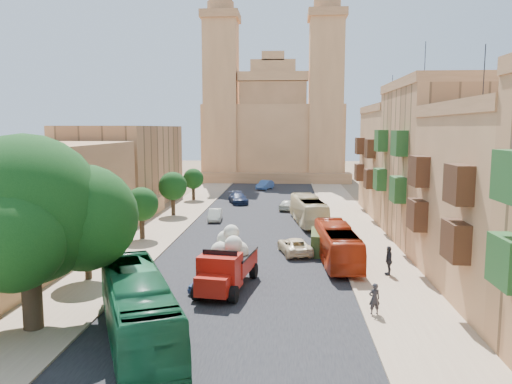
# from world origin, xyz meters

# --- Properties ---
(ground) EXTENTS (260.00, 260.00, 0.00)m
(ground) POSITION_xyz_m (0.00, 0.00, 0.00)
(ground) COLOR brown
(road_surface) EXTENTS (14.00, 140.00, 0.01)m
(road_surface) POSITION_xyz_m (0.00, 30.00, 0.01)
(road_surface) COLOR black
(road_surface) RESTS_ON ground
(sidewalk_east) EXTENTS (5.00, 140.00, 0.01)m
(sidewalk_east) POSITION_xyz_m (9.50, 30.00, 0.01)
(sidewalk_east) COLOR tan
(sidewalk_east) RESTS_ON ground
(sidewalk_west) EXTENTS (5.00, 140.00, 0.01)m
(sidewalk_west) POSITION_xyz_m (-9.50, 30.00, 0.01)
(sidewalk_west) COLOR tan
(sidewalk_west) RESTS_ON ground
(kerb_east) EXTENTS (0.25, 140.00, 0.12)m
(kerb_east) POSITION_xyz_m (7.00, 30.00, 0.06)
(kerb_east) COLOR tan
(kerb_east) RESTS_ON ground
(kerb_west) EXTENTS (0.25, 140.00, 0.12)m
(kerb_west) POSITION_xyz_m (-7.00, 30.00, 0.06)
(kerb_west) COLOR tan
(kerb_west) RESTS_ON ground
(townhouse_b) EXTENTS (9.00, 14.00, 14.90)m
(townhouse_b) POSITION_xyz_m (15.95, 11.00, 5.66)
(townhouse_b) COLOR #B17C50
(townhouse_b) RESTS_ON ground
(townhouse_c) EXTENTS (9.00, 14.00, 17.40)m
(townhouse_c) POSITION_xyz_m (15.95, 25.00, 6.91)
(townhouse_c) COLOR tan
(townhouse_c) RESTS_ON ground
(townhouse_d) EXTENTS (9.00, 14.00, 15.90)m
(townhouse_d) POSITION_xyz_m (15.95, 39.00, 6.16)
(townhouse_d) COLOR #B17C50
(townhouse_d) RESTS_ON ground
(west_wall) EXTENTS (1.00, 40.00, 1.80)m
(west_wall) POSITION_xyz_m (-12.50, 20.00, 0.90)
(west_wall) COLOR #B17C50
(west_wall) RESTS_ON ground
(west_building_low) EXTENTS (10.00, 28.00, 8.40)m
(west_building_low) POSITION_xyz_m (-18.00, 18.00, 4.20)
(west_building_low) COLOR #9D6C44
(west_building_low) RESTS_ON ground
(west_building_mid) EXTENTS (10.00, 22.00, 10.00)m
(west_building_mid) POSITION_xyz_m (-18.00, 44.00, 5.00)
(west_building_mid) COLOR tan
(west_building_mid) RESTS_ON ground
(church) EXTENTS (28.00, 22.50, 36.30)m
(church) POSITION_xyz_m (-0.00, 78.61, 9.52)
(church) COLOR #B17C50
(church) RESTS_ON ground
(ficus_tree) EXTENTS (9.53, 8.77, 9.53)m
(ficus_tree) POSITION_xyz_m (-9.42, 4.01, 5.63)
(ficus_tree) COLOR #34261A
(ficus_tree) RESTS_ON ground
(street_tree_a) EXTENTS (3.40, 3.40, 5.23)m
(street_tree_a) POSITION_xyz_m (-10.00, 12.00, 3.50)
(street_tree_a) COLOR #34261A
(street_tree_a) RESTS_ON ground
(street_tree_b) EXTENTS (2.99, 2.99, 4.59)m
(street_tree_b) POSITION_xyz_m (-10.00, 24.00, 3.07)
(street_tree_b) COLOR #34261A
(street_tree_b) RESTS_ON ground
(street_tree_c) EXTENTS (3.18, 3.18, 4.89)m
(street_tree_c) POSITION_xyz_m (-10.00, 36.00, 3.27)
(street_tree_c) COLOR #34261A
(street_tree_c) RESTS_ON ground
(street_tree_d) EXTENTS (2.80, 2.80, 4.31)m
(street_tree_d) POSITION_xyz_m (-10.00, 48.00, 2.88)
(street_tree_d) COLOR #34261A
(street_tree_d) RESTS_ON ground
(red_truck) EXTENTS (3.49, 6.76, 3.78)m
(red_truck) POSITION_xyz_m (-0.77, 10.71, 1.66)
(red_truck) COLOR #AA160D
(red_truck) RESTS_ON ground
(olive_pickup) EXTENTS (2.05, 4.16, 1.68)m
(olive_pickup) POSITION_xyz_m (5.65, 20.00, 0.82)
(olive_pickup) COLOR #34481B
(olive_pickup) RESTS_ON ground
(bus_green_north) EXTENTS (6.89, 11.30, 3.12)m
(bus_green_north) POSITION_xyz_m (-4.00, 3.09, 1.56)
(bus_green_north) COLOR #1B663C
(bus_green_north) RESTS_ON ground
(bus_red_east) EXTENTS (2.85, 9.84, 2.71)m
(bus_red_east) POSITION_xyz_m (6.50, 17.10, 1.35)
(bus_red_east) COLOR #BA3313
(bus_red_east) RESTS_ON ground
(bus_cream_east) EXTENTS (3.69, 10.29, 2.80)m
(bus_cream_east) POSITION_xyz_m (4.99, 31.83, 1.40)
(bus_cream_east) COLOR beige
(bus_cream_east) RESTS_ON ground
(car_blue_a) EXTENTS (2.60, 3.58, 1.13)m
(car_blue_a) POSITION_xyz_m (-1.77, 10.41, 0.57)
(car_blue_a) COLOR #4767B0
(car_blue_a) RESTS_ON ground
(car_white_a) EXTENTS (1.58, 3.86, 1.25)m
(car_white_a) POSITION_xyz_m (-4.80, 32.87, 0.62)
(car_white_a) COLOR beige
(car_white_a) RESTS_ON ground
(car_cream) EXTENTS (3.03, 4.86, 1.25)m
(car_cream) POSITION_xyz_m (3.45, 19.49, 0.63)
(car_cream) COLOR #FFE5B7
(car_cream) RESTS_ON ground
(car_dkblue) EXTENTS (3.30, 5.25, 1.42)m
(car_dkblue) POSITION_xyz_m (-3.56, 45.05, 0.71)
(car_dkblue) COLOR #152141
(car_dkblue) RESTS_ON ground
(car_white_b) EXTENTS (2.51, 4.11, 1.31)m
(car_white_b) POSITION_xyz_m (2.91, 40.27, 0.65)
(car_white_b) COLOR beige
(car_white_b) RESTS_ON ground
(car_blue_b) EXTENTS (2.86, 4.62, 1.44)m
(car_blue_b) POSITION_xyz_m (-0.82, 60.43, 0.72)
(car_blue_b) COLOR #395B9A
(car_blue_b) RESTS_ON ground
(pedestrian_a) EXTENTS (0.69, 0.53, 1.69)m
(pedestrian_a) POSITION_xyz_m (7.50, 6.97, 0.85)
(pedestrian_a) COLOR #28262B
(pedestrian_a) RESTS_ON ground
(pedestrian_c) EXTENTS (0.54, 1.18, 1.98)m
(pedestrian_c) POSITION_xyz_m (9.65, 14.19, 0.99)
(pedestrian_c) COLOR #28292E
(pedestrian_c) RESTS_ON ground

